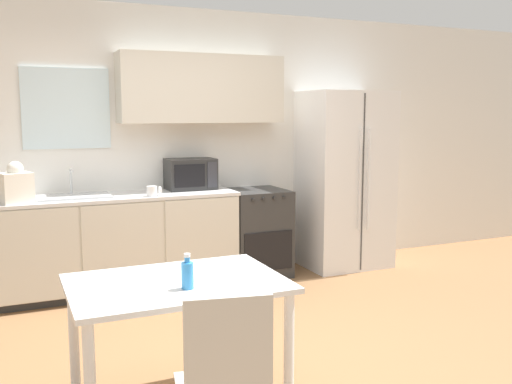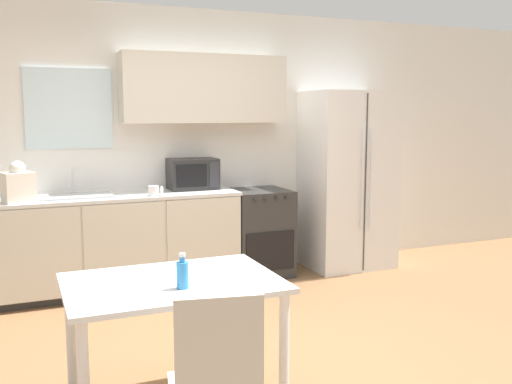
% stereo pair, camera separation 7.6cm
% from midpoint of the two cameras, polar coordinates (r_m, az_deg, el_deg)
% --- Properties ---
extents(ground_plane, '(12.00, 12.00, 0.00)m').
position_cam_midpoint_polar(ground_plane, '(4.19, -2.18, -15.54)').
color(ground_plane, olive).
extents(wall_back, '(12.00, 0.38, 2.70)m').
position_cam_midpoint_polar(wall_back, '(5.79, -9.26, 5.52)').
color(wall_back, silver).
rests_on(wall_back, ground_plane).
extents(kitchen_counter, '(2.24, 0.61, 0.92)m').
position_cam_midpoint_polar(kitchen_counter, '(5.51, -14.02, -4.97)').
color(kitchen_counter, '#333333').
rests_on(kitchen_counter, ground_plane).
extents(oven_range, '(0.59, 0.61, 0.89)m').
position_cam_midpoint_polar(oven_range, '(5.90, -0.32, -4.07)').
color(oven_range, '#2D2D2D').
rests_on(oven_range, ground_plane).
extents(refrigerator, '(0.90, 0.73, 1.90)m').
position_cam_midpoint_polar(refrigerator, '(6.26, 8.50, 1.23)').
color(refrigerator, white).
rests_on(refrigerator, ground_plane).
extents(kitchen_sink, '(0.64, 0.38, 0.25)m').
position_cam_midpoint_polar(kitchen_sink, '(5.38, -18.19, -0.35)').
color(kitchen_sink, '#B7BABC').
rests_on(kitchen_sink, kitchen_counter).
extents(microwave, '(0.47, 0.32, 0.31)m').
position_cam_midpoint_polar(microwave, '(5.68, -6.93, 1.80)').
color(microwave, '#282828').
rests_on(microwave, kitchen_counter).
extents(coffee_mug, '(0.13, 0.10, 0.09)m').
position_cam_midpoint_polar(coffee_mug, '(5.28, -10.68, 0.09)').
color(coffee_mug, white).
rests_on(coffee_mug, kitchen_counter).
extents(grocery_bag_0, '(0.29, 0.27, 0.35)m').
position_cam_midpoint_polar(grocery_bag_0, '(5.19, -23.27, 0.65)').
color(grocery_bag_0, silver).
rests_on(grocery_bag_0, kitchen_counter).
extents(dining_table, '(1.16, 0.80, 0.76)m').
position_cam_midpoint_polar(dining_table, '(3.22, -8.59, -10.63)').
color(dining_table, white).
rests_on(dining_table, ground_plane).
extents(dining_chair_near, '(0.47, 0.47, 0.93)m').
position_cam_midpoint_polar(dining_chair_near, '(2.57, -3.96, -18.17)').
color(dining_chair_near, beige).
rests_on(dining_chair_near, ground_plane).
extents(drink_bottle, '(0.07, 0.07, 0.19)m').
position_cam_midpoint_polar(drink_bottle, '(3.02, -7.59, -8.16)').
color(drink_bottle, '#338CD8').
rests_on(drink_bottle, dining_table).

